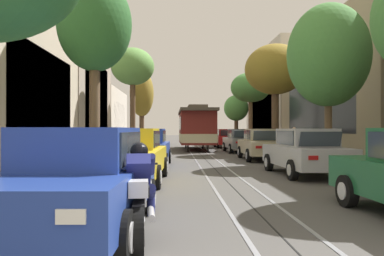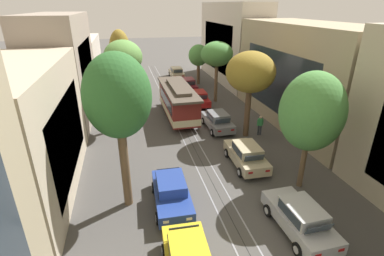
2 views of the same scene
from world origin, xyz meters
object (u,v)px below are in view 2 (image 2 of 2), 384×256
object	(u,v)px
street_tree_kerb_right_mid	(250,73)
street_tree_kerb_right_fourth	(217,55)
parked_car_blue_mid_left	(171,192)
cable_car_trolley	(178,102)
street_tree_kerb_left_second	(118,98)
parked_car_red_fifth_right	(198,98)
street_tree_kerb_left_fourth	(120,51)
street_tree_kerb_right_far	(199,56)
pedestrian_on_left_pavement	(260,124)
parked_car_beige_far_right	(177,73)
street_tree_kerb_right_second	(312,112)
parked_car_maroon_sixth_right	(188,84)
parked_car_grey_fourth_right	(218,121)
street_tree_kerb_left_mid	(123,58)
parked_car_beige_mid_right	(246,155)
parked_car_silver_second_right	(300,218)

from	to	relation	value
street_tree_kerb_right_mid	street_tree_kerb_right_fourth	size ratio (longest dim) A/B	1.06
parked_car_blue_mid_left	cable_car_trolley	world-z (taller)	cable_car_trolley
street_tree_kerb_right_fourth	street_tree_kerb_left_second	bearing A→B (deg)	-121.81
parked_car_red_fifth_right	street_tree_kerb_left_fourth	world-z (taller)	street_tree_kerb_left_fourth
street_tree_kerb_right_far	pedestrian_on_left_pavement	distance (m)	17.82
cable_car_trolley	street_tree_kerb_left_second	bearing A→B (deg)	-112.89
parked_car_beige_far_right	street_tree_kerb_right_second	world-z (taller)	street_tree_kerb_right_second
parked_car_maroon_sixth_right	street_tree_kerb_left_second	world-z (taller)	street_tree_kerb_left_second
parked_car_red_fifth_right	parked_car_beige_far_right	xyz separation A→B (m)	(-0.05, 12.95, 0.00)
parked_car_blue_mid_left	parked_car_maroon_sixth_right	xyz separation A→B (m)	(5.72, 22.02, 0.00)
parked_car_blue_mid_left	parked_car_grey_fourth_right	distance (m)	10.92
street_tree_kerb_left_mid	street_tree_kerb_left_second	bearing A→B (deg)	-91.97
parked_car_red_fifth_right	street_tree_kerb_left_mid	size ratio (longest dim) A/B	0.58
parked_car_beige_far_right	street_tree_kerb_right_mid	distance (m)	22.07
parked_car_beige_mid_right	parked_car_maroon_sixth_right	distance (m)	19.02
parked_car_blue_mid_left	parked_car_beige_mid_right	distance (m)	6.36
parked_car_maroon_sixth_right	cable_car_trolley	size ratio (longest dim) A/B	0.48
parked_car_maroon_sixth_right	street_tree_kerb_left_second	distance (m)	23.44
street_tree_kerb_left_second	street_tree_kerb_right_far	xyz separation A→B (m)	(10.17, 24.32, -2.26)
street_tree_kerb_left_mid	street_tree_kerb_right_far	distance (m)	16.53
parked_car_blue_mid_left	parked_car_silver_second_right	distance (m)	6.58
parked_car_red_fifth_right	street_tree_kerb_right_mid	distance (m)	9.87
parked_car_silver_second_right	parked_car_grey_fourth_right	bearing A→B (deg)	90.06
parked_car_beige_mid_right	street_tree_kerb_right_far	bearing A→B (deg)	84.14
parked_car_blue_mid_left	street_tree_kerb_left_mid	distance (m)	13.10
street_tree_kerb_right_far	cable_car_trolley	bearing A→B (deg)	-112.51
parked_car_grey_fourth_right	street_tree_kerb_left_fourth	xyz separation A→B (m)	(-7.87, 13.30, 4.32)
parked_car_blue_mid_left	parked_car_silver_second_right	xyz separation A→B (m)	(5.64, -3.39, 0.00)
parked_car_beige_far_right	street_tree_kerb_right_fourth	bearing A→B (deg)	-79.26
parked_car_blue_mid_left	parked_car_beige_far_right	distance (m)	29.61
parked_car_grey_fourth_right	street_tree_kerb_right_second	bearing A→B (deg)	-76.63
street_tree_kerb_left_second	parked_car_grey_fourth_right	bearing A→B (deg)	47.69
parked_car_beige_far_right	pedestrian_on_left_pavement	size ratio (longest dim) A/B	2.56
parked_car_silver_second_right	street_tree_kerb_right_far	distance (m)	28.60
parked_car_red_fifth_right	street_tree_kerb_right_far	world-z (taller)	street_tree_kerb_right_far
cable_car_trolley	pedestrian_on_left_pavement	bearing A→B (deg)	-41.82
parked_car_beige_mid_right	parked_car_red_fifth_right	distance (m)	13.13
street_tree_kerb_right_fourth	parked_car_red_fifth_right	bearing A→B (deg)	-158.48
parked_car_beige_far_right	street_tree_kerb_right_second	xyz separation A→B (m)	(2.29, -29.07, 3.96)
parked_car_grey_fourth_right	street_tree_kerb_right_second	world-z (taller)	street_tree_kerb_right_second
parked_car_red_fifth_right	cable_car_trolley	xyz separation A→B (m)	(-2.83, -3.44, 0.86)
parked_car_maroon_sixth_right	street_tree_kerb_right_far	size ratio (longest dim) A/B	0.82
parked_car_beige_mid_right	parked_car_maroon_sixth_right	size ratio (longest dim) A/B	1.00
parked_car_blue_mid_left	pedestrian_on_left_pavement	distance (m)	11.42
parked_car_beige_mid_right	parked_car_maroon_sixth_right	xyz separation A→B (m)	(0.12, 19.02, 0.00)
parked_car_grey_fourth_right	street_tree_kerb_left_second	world-z (taller)	street_tree_kerb_left_second
parked_car_silver_second_right	parked_car_grey_fourth_right	distance (m)	12.76
parked_car_red_fifth_right	pedestrian_on_left_pavement	distance (m)	9.27
parked_car_silver_second_right	street_tree_kerb_left_fourth	size ratio (longest dim) A/B	0.58
parked_car_grey_fourth_right	parked_car_beige_far_right	xyz separation A→B (m)	(-0.07, 19.72, 0.00)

